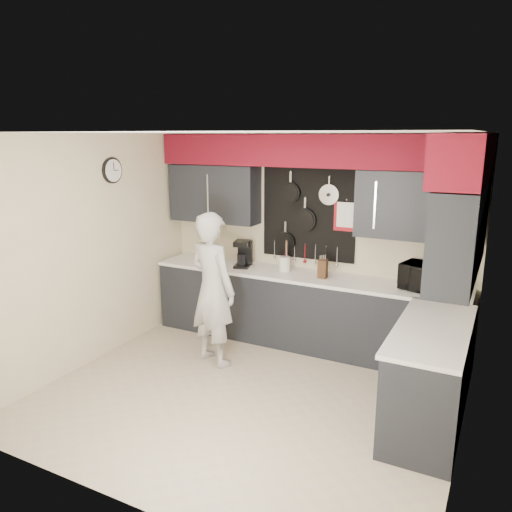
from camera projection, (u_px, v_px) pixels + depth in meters
The scene contains 10 objects.
ground at pixel (247, 395), 5.08m from camera, with size 4.00×4.00×0.00m, color #B6A38D.
back_wall_assembly at pixel (310, 184), 5.98m from camera, with size 4.00×0.36×2.60m.
right_wall_assembly at pixel (464, 216), 4.03m from camera, with size 0.36×3.50×2.60m.
left_wall_assembly at pixel (92, 248), 5.66m from camera, with size 0.05×3.50×2.60m.
base_cabinets at pixel (331, 325), 5.73m from camera, with size 3.95×2.20×0.92m.
microwave at pixel (427, 278), 5.44m from camera, with size 0.53×0.36×0.29m, color black.
knife_block at pixel (323, 269), 5.92m from camera, with size 0.10×0.10×0.23m, color #331F10.
utensil_crock at pixel (285, 264), 6.26m from camera, with size 0.14×0.14×0.18m, color white.
coffee_maker at pixel (243, 253), 6.43m from camera, with size 0.25×0.28×0.35m.
person at pixel (213, 289), 5.63m from camera, with size 0.65×0.42×1.77m, color #B5B6B3.
Camera 1 is at (2.17, -4.06, 2.58)m, focal length 35.00 mm.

